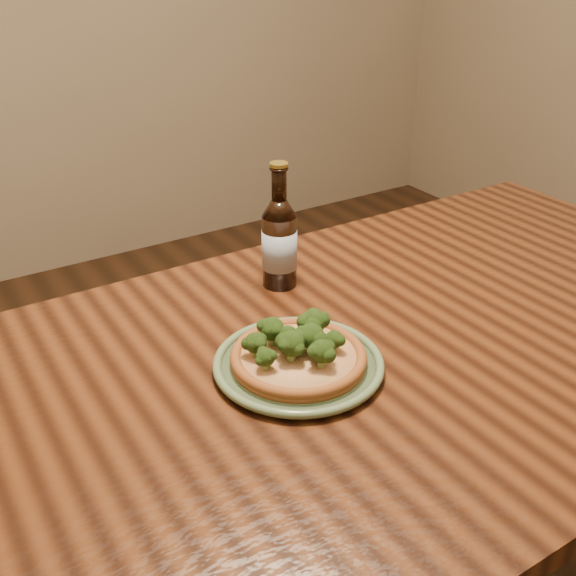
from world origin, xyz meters
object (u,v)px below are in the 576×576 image
table (388,381)px  plate (298,364)px  beer_bottle (279,242)px  pizza (298,353)px

table → plate: 0.22m
beer_bottle → pizza: bearing=-114.1°
plate → pizza: size_ratio=1.26×
plate → beer_bottle: (0.13, 0.26, 0.08)m
table → pizza: pizza is taller
plate → beer_bottle: beer_bottle is taller
plate → pizza: bearing=86.9°
table → plate: plate is taller
pizza → beer_bottle: beer_bottle is taller
table → beer_bottle: beer_bottle is taller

